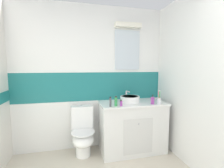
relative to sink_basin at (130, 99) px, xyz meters
The scene contains 10 objects.
wall_back_tiled 0.78m from the sink_basin, 153.50° to the left, with size 3.20×0.20×2.50m.
wall_right_plain 1.23m from the sink_basin, 52.48° to the right, with size 0.10×3.48×2.50m, color white.
vanity_cabinet 0.48m from the sink_basin, 45.57° to the right, with size 1.10×0.60×0.85m.
sink_basin is the anchor object (origin of this frame).
toilet 0.97m from the sink_basin, behind, with size 0.37×0.50×0.80m.
toothbrush_cup 0.48m from the sink_basin, 29.90° to the right, with size 0.06×0.06×0.23m.
soap_dispenser 0.38m from the sink_basin, 39.22° to the right, with size 0.06×0.06×0.16m.
perfume_flask_small 0.34m from the sink_basin, 133.27° to the right, with size 0.04×0.03×0.10m.
toothpaste_tube_upright 0.47m from the sink_basin, 148.60° to the right, with size 0.03×0.03×0.15m.
deodorant_spray_can 0.39m from the sink_basin, 142.96° to the right, with size 0.05×0.05×0.16m.
Camera 1 is at (-0.30, -0.40, 1.44)m, focal length 25.58 mm.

